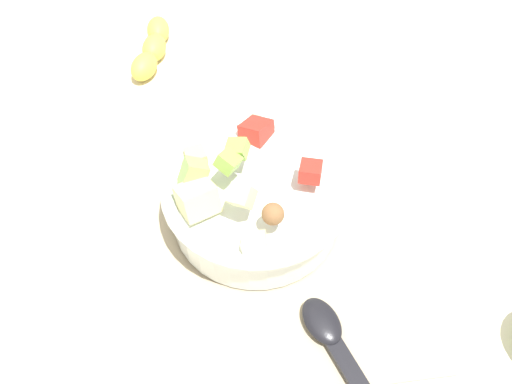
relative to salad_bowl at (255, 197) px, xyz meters
The scene contains 5 objects.
ground_plane 0.05m from the salad_bowl, 60.76° to the right, with size 2.40×2.40×0.00m, color silver.
placemat 0.04m from the salad_bowl, 60.76° to the right, with size 0.44×0.33×0.01m, color tan.
salad_bowl is the anchor object (origin of this frame).
serving_spoon 0.21m from the salad_bowl, 160.11° to the right, with size 0.24×0.11×0.01m.
banana_whole 0.35m from the salad_bowl, 20.40° to the left, with size 0.15×0.07×0.04m.
Camera 1 is at (-0.36, 0.05, 0.52)m, focal length 35.84 mm.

